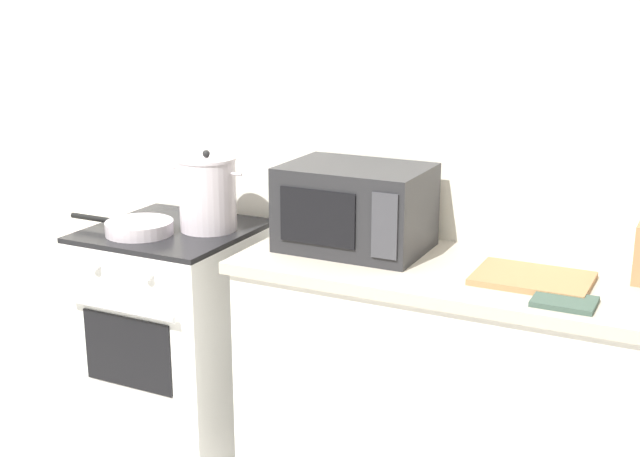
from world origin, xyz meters
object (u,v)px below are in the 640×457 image
at_px(microwave, 356,208).
at_px(cutting_board, 533,278).
at_px(stove, 177,338).
at_px(stock_pot, 208,194).
at_px(frying_pan, 138,227).
at_px(oven_mitt, 564,302).

xyz_separation_m(microwave, cutting_board, (0.65, -0.08, -0.14)).
distance_m(stove, stock_pot, 0.62).
bearing_deg(stock_pot, microwave, 2.54).
xyz_separation_m(frying_pan, cutting_board, (1.46, 0.12, -0.02)).
relative_size(stove, frying_pan, 2.02).
bearing_deg(microwave, stove, -173.94).
xyz_separation_m(stock_pot, frying_pan, (-0.21, -0.17, -0.12)).
relative_size(microwave, cutting_board, 1.39).
distance_m(stock_pot, cutting_board, 1.26).
bearing_deg(stock_pot, stove, -159.61).
distance_m(frying_pan, oven_mitt, 1.59).
bearing_deg(stock_pot, cutting_board, -2.33).
distance_m(frying_pan, microwave, 0.84).
height_order(stove, frying_pan, frying_pan).
bearing_deg(oven_mitt, cutting_board, 128.93).
height_order(stove, oven_mitt, oven_mitt).
height_order(stove, stock_pot, stock_pot).
xyz_separation_m(cutting_board, oven_mitt, (0.13, -0.16, -0.00)).
height_order(frying_pan, oven_mitt, frying_pan).
relative_size(stove, oven_mitt, 5.11).
distance_m(stock_pot, oven_mitt, 1.41).
bearing_deg(frying_pan, stock_pot, 39.34).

